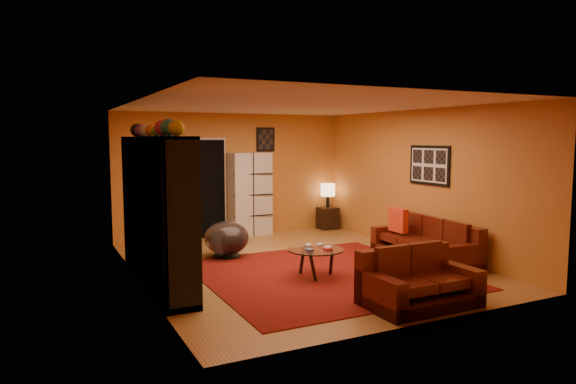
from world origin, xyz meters
name	(u,v)px	position (x,y,z in m)	size (l,w,h in m)	color
floor	(297,265)	(0.00, 0.00, 0.00)	(6.00, 6.00, 0.00)	#94612E
ceiling	(297,105)	(0.00, 0.00, 2.60)	(6.00, 6.00, 0.00)	white
wall_back	(233,175)	(0.00, 3.00, 1.30)	(6.00, 6.00, 0.00)	#C3732A
wall_front	(423,209)	(0.00, -3.00, 1.30)	(6.00, 6.00, 0.00)	#C3732A
wall_left	(139,194)	(-2.50, 0.00, 1.30)	(6.00, 6.00, 0.00)	#C3732A
wall_right	(419,181)	(2.50, 0.00, 1.30)	(6.00, 6.00, 0.00)	#C3732A
rug	(324,274)	(0.10, -0.70, 0.01)	(3.60, 3.60, 0.01)	#590D0A
doorway	(202,189)	(-0.70, 2.96, 1.02)	(0.95, 0.10, 2.04)	black
wall_art_right	(429,165)	(2.48, -0.30, 1.60)	(0.03, 1.00, 0.70)	black
wall_art_back	(266,139)	(0.75, 2.98, 2.05)	(0.42, 0.03, 0.52)	black
entertainment_unit	(156,210)	(-2.27, 0.00, 1.05)	(0.45, 3.00, 2.10)	black
tv	(160,214)	(-2.23, -0.05, 1.00)	(0.13, 0.98, 0.56)	black
sofa	(428,244)	(2.13, -0.70, 0.29)	(0.97, 2.09, 0.85)	#431008
loveseat	(416,282)	(0.42, -2.42, 0.29)	(1.40, 0.85, 0.85)	#431008
throw_pillow	(398,220)	(1.95, -0.13, 0.63)	(0.12, 0.42, 0.42)	red
coffee_table	(316,252)	(-0.08, -0.76, 0.38)	(0.84, 0.84, 0.42)	silver
storage_cabinet	(250,194)	(0.30, 2.80, 0.89)	(0.89, 0.39, 1.77)	silver
bowl_chair	(227,238)	(-0.85, 1.05, 0.34)	(0.78, 0.78, 0.63)	black
side_table	(328,218)	(2.18, 2.71, 0.25)	(0.40, 0.40, 0.50)	black
table_lamp	(328,190)	(2.18, 2.71, 0.89)	(0.33, 0.33, 0.54)	black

